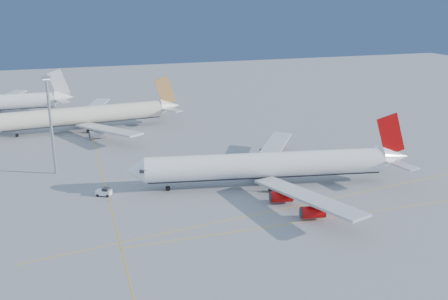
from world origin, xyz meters
TOP-DOWN VIEW (x-y plane):
  - ground at (0.00, 0.00)m, footprint 500.00×500.00m
  - taxiway_lines at (-14.71, 6.34)m, footprint 118.86×140.00m
  - airliner_virgin at (1.42, 8.31)m, footprint 74.44×66.13m
  - airliner_etihad at (-40.56, 80.38)m, footprint 69.82×64.25m
  - pushback_tug at (-40.86, 14.49)m, footprint 4.13×3.50m
  - light_mast at (-52.29, 35.00)m, footprint 2.34×2.34m

SIDE VIEW (x-z plane):
  - ground at x=0.00m, z-range 0.00..0.00m
  - taxiway_lines at x=-14.71m, z-range 0.00..0.02m
  - pushback_tug at x=-40.86m, z-range -0.08..2.00m
  - airliner_etihad at x=-40.56m, z-range -3.56..14.65m
  - airliner_virgin at x=1.42m, z-range -3.66..14.77m
  - light_mast at x=-52.29m, z-range 2.44..29.53m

